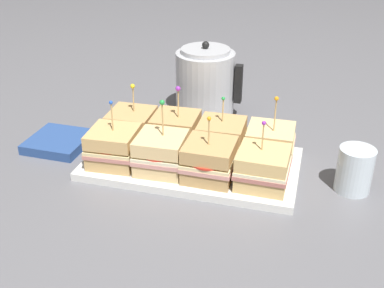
# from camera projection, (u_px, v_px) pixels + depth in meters

# --- Properties ---
(ground_plane) EXTENTS (6.00, 6.00, 0.00)m
(ground_plane) POSITION_uv_depth(u_px,v_px,m) (192.00, 167.00, 1.12)
(ground_plane) COLOR slate
(serving_platter) EXTENTS (0.49, 0.26, 0.02)m
(serving_platter) POSITION_uv_depth(u_px,v_px,m) (192.00, 164.00, 1.12)
(serving_platter) COLOR silver
(serving_platter) RESTS_ON ground_plane
(sandwich_front_far_left) EXTENTS (0.12, 0.12, 0.15)m
(sandwich_front_far_left) POSITION_uv_depth(u_px,v_px,m) (114.00, 147.00, 1.09)
(sandwich_front_far_left) COLOR tan
(sandwich_front_far_left) RESTS_ON serving_platter
(sandwich_front_center_left) EXTENTS (0.11, 0.11, 0.17)m
(sandwich_front_center_left) POSITION_uv_depth(u_px,v_px,m) (161.00, 153.00, 1.06)
(sandwich_front_center_left) COLOR #DBB77A
(sandwich_front_center_left) RESTS_ON serving_platter
(sandwich_front_center_right) EXTENTS (0.11, 0.11, 0.15)m
(sandwich_front_center_right) POSITION_uv_depth(u_px,v_px,m) (210.00, 160.00, 1.03)
(sandwich_front_center_right) COLOR tan
(sandwich_front_center_right) RESTS_ON serving_platter
(sandwich_front_far_right) EXTENTS (0.11, 0.11, 0.14)m
(sandwich_front_far_right) POSITION_uv_depth(u_px,v_px,m) (263.00, 168.00, 1.01)
(sandwich_front_far_right) COLOR tan
(sandwich_front_far_right) RESTS_ON serving_platter
(sandwich_back_far_left) EXTENTS (0.11, 0.11, 0.15)m
(sandwich_back_far_left) POSITION_uv_depth(u_px,v_px,m) (132.00, 126.00, 1.19)
(sandwich_back_far_left) COLOR tan
(sandwich_back_far_left) RESTS_ON serving_platter
(sandwich_back_center_left) EXTENTS (0.11, 0.12, 0.16)m
(sandwich_back_center_left) POSITION_uv_depth(u_px,v_px,m) (176.00, 131.00, 1.16)
(sandwich_back_center_left) COLOR tan
(sandwich_back_center_left) RESTS_ON serving_platter
(sandwich_back_center_right) EXTENTS (0.11, 0.11, 0.14)m
(sandwich_back_center_right) POSITION_uv_depth(u_px,v_px,m) (221.00, 137.00, 1.13)
(sandwich_back_center_right) COLOR tan
(sandwich_back_center_right) RESTS_ON serving_platter
(sandwich_back_far_right) EXTENTS (0.11, 0.11, 0.16)m
(sandwich_back_far_right) POSITION_uv_depth(u_px,v_px,m) (270.00, 143.00, 1.11)
(sandwich_back_far_right) COLOR #DBB77A
(sandwich_back_far_right) RESTS_ON serving_platter
(kettle_steel) EXTENTS (0.19, 0.17, 0.21)m
(kettle_steel) POSITION_uv_depth(u_px,v_px,m) (205.00, 82.00, 1.35)
(kettle_steel) COLOR #B7BABF
(kettle_steel) RESTS_ON ground_plane
(drinking_glass) EXTENTS (0.08, 0.08, 0.10)m
(drinking_glass) POSITION_uv_depth(u_px,v_px,m) (355.00, 171.00, 1.01)
(drinking_glass) COLOR silver
(drinking_glass) RESTS_ON ground_plane
(napkin_stack) EXTENTS (0.14, 0.14, 0.02)m
(napkin_stack) POSITION_uv_depth(u_px,v_px,m) (59.00, 142.00, 1.21)
(napkin_stack) COLOR navy
(napkin_stack) RESTS_ON ground_plane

